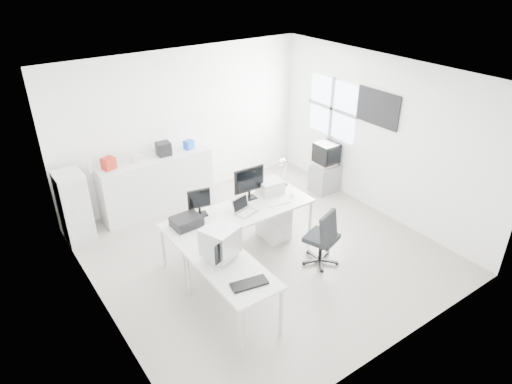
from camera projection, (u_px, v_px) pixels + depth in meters
floor at (263, 252)px, 7.32m from camera, size 5.00×5.00×0.01m
ceiling at (265, 78)px, 5.99m from camera, size 5.00×5.00×0.01m
back_wall at (185, 125)px, 8.45m from camera, size 5.00×0.02×2.80m
left_wall at (93, 227)px, 5.39m from camera, size 0.02×5.00×2.80m
right_wall at (380, 137)px, 7.92m from camera, size 0.02×5.00×2.80m
window at (332, 108)px, 8.68m from camera, size 0.02×1.20×1.10m
wall_picture at (378, 108)px, 7.74m from camera, size 0.04×0.90×0.60m
main_desk at (240, 232)px, 7.14m from camera, size 2.40×0.80×0.75m
side_desk at (232, 291)px, 5.92m from camera, size 0.70×1.40×0.75m
drawer_pedestal at (274, 221)px, 7.57m from camera, size 0.40×0.50×0.60m
inkjet_printer at (187, 221)px, 6.57m from camera, size 0.43×0.34×0.15m
lcd_monitor_small at (199, 203)px, 6.76m from camera, size 0.38×0.26×0.43m
lcd_monitor_large at (249, 183)px, 7.19m from camera, size 0.53×0.23×0.55m
laptop at (246, 207)px, 6.87m from camera, size 0.37×0.38×0.20m
white_keyboard at (279, 203)px, 7.18m from camera, size 0.39×0.17×0.02m
white_mouse at (292, 195)px, 7.36m from camera, size 0.05×0.05×0.05m
laser_printer at (270, 187)px, 7.45m from camera, size 0.42×0.37×0.22m
desk_lamp at (284, 171)px, 7.62m from camera, size 0.20×0.20×0.51m
crt_monitor at (220, 242)px, 5.80m from camera, size 0.57×0.57×0.51m
black_keyboard at (249, 284)px, 5.45m from camera, size 0.48×0.26×0.03m
office_chair at (322, 235)px, 6.85m from camera, size 0.73×0.73×0.99m
tv_cabinet at (324, 178)px, 9.03m from camera, size 0.51×0.42×0.55m
crt_tv at (326, 155)px, 8.79m from camera, size 0.50×0.48×0.45m
sideboard at (157, 184)px, 8.29m from camera, size 2.07×0.52×1.03m
clutter_box_a at (109, 163)px, 7.60m from camera, size 0.25×0.23×0.20m
clutter_box_b at (137, 158)px, 7.87m from camera, size 0.15×0.14×0.13m
clutter_box_c at (164, 149)px, 8.09m from camera, size 0.26×0.24×0.24m
clutter_box_d at (189, 145)px, 8.37m from camera, size 0.19×0.18×0.16m
clutter_bottle at (90, 166)px, 7.47m from camera, size 0.07×0.07×0.22m
filing_cabinet at (74, 207)px, 7.36m from camera, size 0.43×0.51×1.22m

